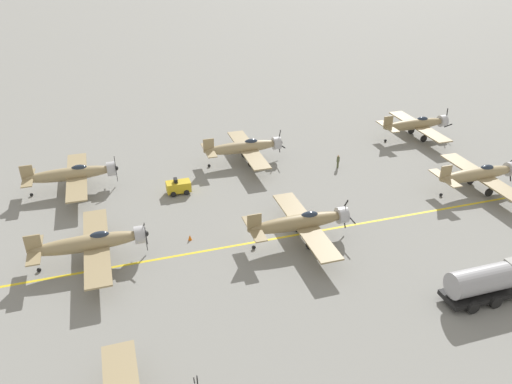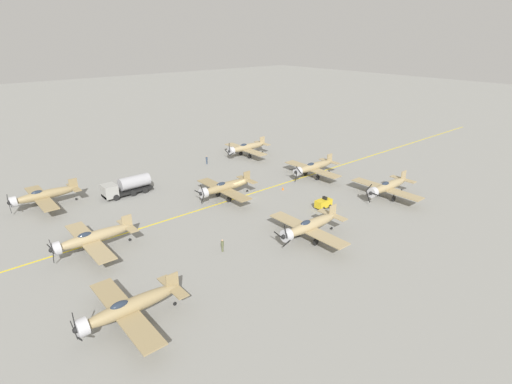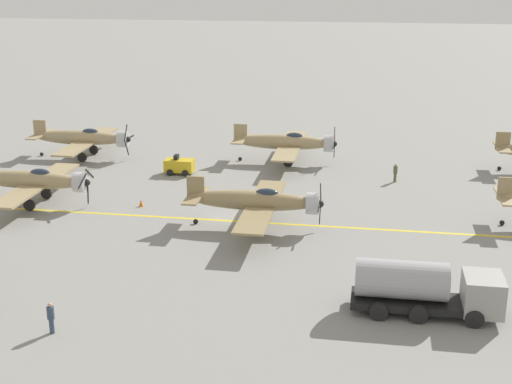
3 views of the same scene
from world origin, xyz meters
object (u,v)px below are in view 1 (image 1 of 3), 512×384
(tow_tractor, at_px, (178,187))
(airplane_near_left, at_px, (73,174))
(airplane_mid_center, at_px, (301,222))
(ground_crew_walking, at_px, (338,161))
(traffic_cone, at_px, (190,237))
(airplane_mid_left, at_px, (245,147))
(airplane_near_center, at_px, (92,243))
(fuel_tanker, at_px, (493,281))
(airplane_far_left, at_px, (417,124))
(airplane_far_center, at_px, (480,174))

(tow_tractor, bearing_deg, airplane_near_left, -110.37)
(airplane_near_left, relative_size, tow_tractor, 4.62)
(airplane_mid_center, xyz_separation_m, ground_crew_walking, (-13.31, 10.12, -1.11))
(tow_tractor, height_order, traffic_cone, tow_tractor)
(airplane_mid_left, relative_size, ground_crew_walking, 7.26)
(ground_crew_walking, bearing_deg, airplane_near_center, -68.74)
(airplane_near_center, relative_size, tow_tractor, 4.62)
(airplane_near_center, bearing_deg, fuel_tanker, 67.42)
(tow_tractor, distance_m, ground_crew_walking, 19.38)
(airplane_mid_left, xyz_separation_m, fuel_tanker, (29.88, 11.36, -0.50))
(ground_crew_walking, bearing_deg, airplane_mid_left, -115.16)
(airplane_far_left, bearing_deg, airplane_near_center, -66.71)
(airplane_mid_center, xyz_separation_m, fuel_tanker, (11.78, 11.28, -0.50))
(airplane_near_left, bearing_deg, fuel_tanker, 53.21)
(airplane_near_left, bearing_deg, tow_tractor, 75.07)
(airplane_near_left, xyz_separation_m, fuel_tanker, (28.41, 31.30, -0.50))
(tow_tractor, bearing_deg, airplane_far_center, 73.73)
(fuel_tanker, relative_size, traffic_cone, 14.55)
(fuel_tanker, height_order, tow_tractor, fuel_tanker)
(airplane_near_left, relative_size, traffic_cone, 21.82)
(airplane_far_left, xyz_separation_m, fuel_tanker, (30.49, -13.06, -0.50))
(airplane_far_center, xyz_separation_m, airplane_near_left, (-13.18, -42.25, 0.00))
(airplane_near_center, bearing_deg, airplane_far_left, 113.84)
(tow_tractor, relative_size, traffic_cone, 4.73)
(airplane_far_center, distance_m, airplane_mid_left, 26.70)
(tow_tractor, relative_size, ground_crew_walking, 1.57)
(fuel_tanker, distance_m, tow_tractor, 31.90)
(airplane_mid_left, xyz_separation_m, airplane_mid_center, (18.10, 0.09, 0.00))
(airplane_near_center, bearing_deg, airplane_near_left, -170.64)
(fuel_tanker, height_order, ground_crew_walking, fuel_tanker)
(airplane_near_left, distance_m, airplane_far_left, 44.41)
(airplane_near_center, xyz_separation_m, tow_tractor, (-10.40, 9.10, -1.22))
(airplane_far_center, bearing_deg, ground_crew_walking, -135.67)
(airplane_far_center, bearing_deg, airplane_near_center, -94.80)
(airplane_mid_left, xyz_separation_m, airplane_far_left, (-0.61, 24.43, 0.00))
(tow_tractor, xyz_separation_m, ground_crew_walking, (-0.67, 19.37, 0.11))
(airplane_far_center, relative_size, airplane_near_center, 1.00)
(airplane_near_center, distance_m, traffic_cone, 8.77)
(airplane_mid_left, relative_size, tow_tractor, 4.62)
(ground_crew_walking, bearing_deg, fuel_tanker, 2.63)
(airplane_far_center, xyz_separation_m, airplane_far_left, (-15.27, 2.11, 0.00))
(airplane_mid_center, bearing_deg, airplane_far_left, 142.48)
(airplane_mid_center, xyz_separation_m, traffic_cone, (-3.18, -9.80, -1.74))
(airplane_mid_center, distance_m, airplane_near_center, 18.48)
(tow_tractor, bearing_deg, airplane_near_center, -41.18)
(airplane_far_left, xyz_separation_m, traffic_cone, (15.54, -34.14, -1.74))
(airplane_mid_center, height_order, ground_crew_walking, airplane_mid_center)
(airplane_near_left, height_order, airplane_mid_left, airplane_mid_left)
(fuel_tanker, relative_size, tow_tractor, 3.08)
(airplane_near_center, bearing_deg, traffic_cone, 99.05)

